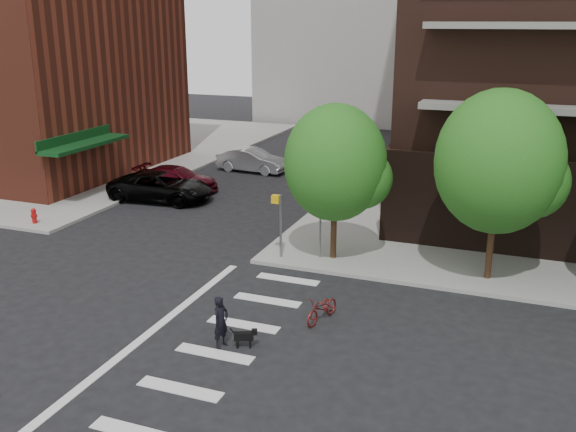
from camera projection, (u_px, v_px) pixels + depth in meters
name	position (u px, v px, depth m)	size (l,w,h in m)	color
ground	(128.00, 337.00, 19.75)	(120.00, 120.00, 0.00)	black
sidewalk_nw	(34.00, 146.00, 49.07)	(31.00, 33.00, 0.15)	gray
crosswalk	(191.00, 349.00, 19.00)	(3.85, 13.00, 0.01)	silver
tree_a	(335.00, 163.00, 24.79)	(4.00, 4.00, 5.90)	#301E11
tree_b	(499.00, 162.00, 22.59)	(4.50, 4.50, 6.65)	#301E11
pedestrian_signal	(289.00, 216.00, 25.49)	(2.18, 0.67, 2.60)	slate
fire_hydrant	(34.00, 215.00, 30.14)	(0.24, 0.24, 0.73)	#A50C0C
parked_car_black	(161.00, 187.00, 34.32)	(5.56, 2.56, 1.54)	black
parked_car_maroon	(177.00, 179.00, 36.34)	(4.80, 1.95, 1.39)	#450711
parked_car_silver	(252.00, 160.00, 40.90)	(4.54, 1.58, 1.50)	#ABAFB2
scooter	(322.00, 308.00, 20.65)	(0.59, 1.68, 0.88)	maroon
dog_walker	(221.00, 322.00, 18.93)	(0.38, 0.58, 1.60)	black
dog	(245.00, 336.00, 19.00)	(0.70, 0.41, 0.59)	black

